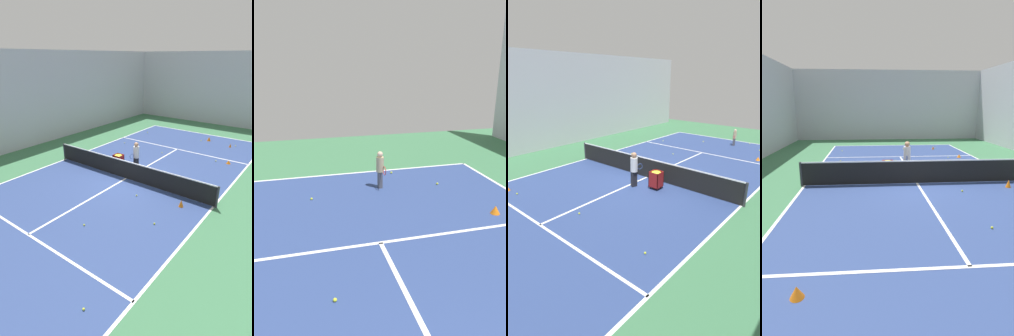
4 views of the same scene
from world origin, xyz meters
The scene contains 27 objects.
ground_plane centered at (0.00, 0.00, 0.00)m, with size 33.50×33.50×0.00m, color #3D754C.
court_playing_area centered at (0.00, 0.00, 0.00)m, with size 9.46×21.64×0.00m.
line_baseline_far centered at (0.00, 10.82, 0.01)m, with size 9.46×0.10×0.00m, color white.
line_sideline_left centered at (-4.73, 0.00, 0.01)m, with size 0.10×21.64×0.00m, color white.
line_sideline_right centered at (4.73, 0.00, 0.01)m, with size 0.10×21.64×0.00m, color white.
line_service_near centered at (0.00, -5.95, 0.01)m, with size 9.46×0.10×0.00m, color white.
line_service_far centered at (0.00, 5.95, 0.01)m, with size 9.46×0.10×0.00m, color white.
line_centre_service centered at (0.00, 0.00, 0.01)m, with size 0.10×11.90×0.00m, color white.
hall_enclosure_left centered at (-8.74, 0.00, 3.20)m, with size 0.15×29.80×6.41m.
hall_enclosure_far centered at (0.00, 14.82, 3.20)m, with size 17.32×0.15×6.41m.
tennis_net centered at (0.00, 0.00, 0.52)m, with size 9.76×0.10×1.01m.
coach_at_net centered at (-0.26, 1.29, 0.94)m, with size 0.41×0.69×1.63m.
ball_cart centered at (-1.19, 0.85, 0.58)m, with size 0.49×0.48×0.85m.
training_cone_1 centered at (2.83, 8.60, 0.13)m, with size 0.18×0.18×0.25m, color orange.
training_cone_2 centered at (3.60, -0.83, 0.16)m, with size 0.21×0.21×0.32m, color orange.
training_cone_3 centered at (1.06, 9.16, 0.16)m, with size 0.28×0.28×0.32m, color orange.
training_cone_4 centered at (3.71, 5.37, 0.11)m, with size 0.27×0.27×0.21m, color orange.
tennis_ball_0 centered at (3.36, -2.64, 0.04)m, with size 0.07×0.07×0.07m, color yellow.
tennis_ball_1 centered at (2.97, 5.28, 0.04)m, with size 0.07×0.07×0.07m, color yellow.
tennis_ball_2 centered at (-3.71, 4.79, 0.04)m, with size 0.07×0.07×0.07m, color yellow.
tennis_ball_4 centered at (0.59, 8.79, 0.04)m, with size 0.07×0.07×0.07m, color yellow.
tennis_ball_5 centered at (-3.94, 8.28, 0.04)m, with size 0.07×0.07×0.07m, color yellow.
tennis_ball_7 centered at (1.24, -4.33, 0.04)m, with size 0.07×0.07×0.07m, color yellow.
tennis_ball_8 centered at (1.54, -1.22, 0.04)m, with size 0.07×0.07×0.07m, color yellow.
tennis_ball_9 centered at (3.84, -6.92, 0.04)m, with size 0.07×0.07×0.07m, color yellow.
tennis_ball_10 centered at (-0.44, 4.60, 0.04)m, with size 0.07×0.07×0.07m, color yellow.
tennis_ball_12 centered at (3.09, 9.02, 0.04)m, with size 0.07×0.07×0.07m, color yellow.
Camera 1 is at (7.55, -10.05, 6.01)m, focal length 28.00 mm.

